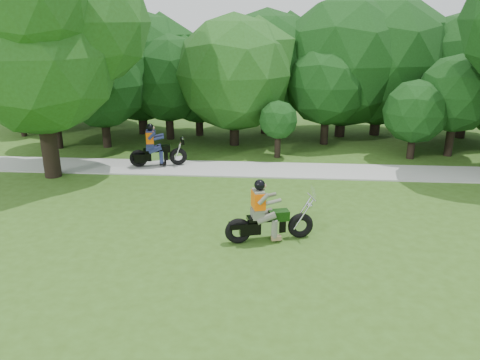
{
  "coord_description": "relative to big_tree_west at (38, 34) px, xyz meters",
  "views": [
    {
      "loc": [
        -1.17,
        -11.66,
        6.27
      ],
      "look_at": [
        -2.26,
        2.59,
        1.38
      ],
      "focal_mm": 35.0,
      "sensor_mm": 36.0,
      "label": 1
    }
  ],
  "objects": [
    {
      "name": "chopper_motorcycle",
      "position": [
        9.15,
        -5.79,
        -5.04
      ],
      "size": [
        2.69,
        1.19,
        1.95
      ],
      "rotation": [
        0.0,
        0.0,
        0.28
      ],
      "color": "black",
      "rests_on": "ground"
    },
    {
      "name": "touring_motorcycle",
      "position": [
        4.04,
        1.24,
        -4.99
      ],
      "size": [
        2.52,
        1.2,
        1.95
      ],
      "rotation": [
        0.0,
        0.0,
        0.25
      ],
      "color": "black",
      "rests_on": "walkway"
    },
    {
      "name": "walkway",
      "position": [
        10.54,
        1.15,
        -5.73
      ],
      "size": [
        60.0,
        2.2,
        0.06
      ],
      "primitive_type": "cube",
      "color": "#AAAAA5",
      "rests_on": "ground"
    },
    {
      "name": "tree_line",
      "position": [
        9.92,
        7.62,
        -2.04
      ],
      "size": [
        40.16,
        11.53,
        7.73
      ],
      "color": "black",
      "rests_on": "ground"
    },
    {
      "name": "ground",
      "position": [
        10.54,
        -6.85,
        -5.76
      ],
      "size": [
        100.0,
        100.0,
        0.0
      ],
      "primitive_type": "plane",
      "color": "#345317",
      "rests_on": "ground"
    },
    {
      "name": "big_tree_west",
      "position": [
        0.0,
        0.0,
        0.0
      ],
      "size": [
        8.64,
        6.56,
        9.96
      ],
      "color": "black",
      "rests_on": "ground"
    }
  ]
}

